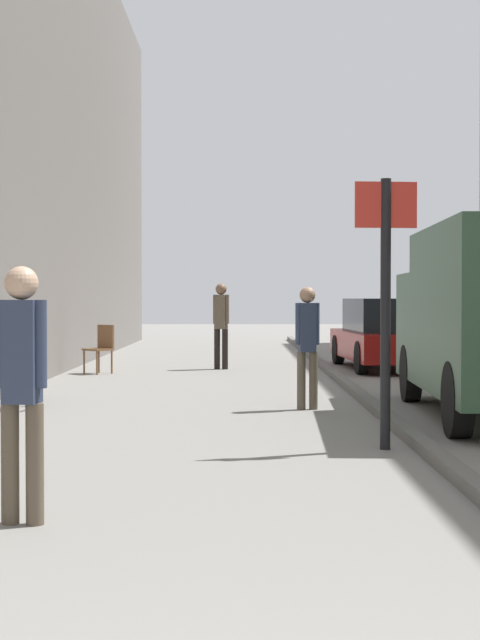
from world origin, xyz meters
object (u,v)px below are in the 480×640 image
object	(u,v)px
pedestrian_far_crossing	(303,339)
street_sign_post	(381,289)
pedestrian_main_foreground	(17,376)
pedestrian_mid_block	(216,320)
cafe_chair_near_window	(97,345)
bicycle_leaning	(30,377)
parked_car	(384,334)

from	to	relation	value
pedestrian_far_crossing	street_sign_post	xyz separation A→B (m)	(0.52, -3.27, 0.62)
pedestrian_main_foreground	pedestrian_far_crossing	bearing A→B (deg)	78.15
pedestrian_mid_block	cafe_chair_near_window	size ratio (longest dim) A/B	1.87
bicycle_leaning	cafe_chair_near_window	size ratio (longest dim) A/B	1.88
street_sign_post	parked_car	bearing A→B (deg)	-103.71
street_sign_post	bicycle_leaning	world-z (taller)	street_sign_post
pedestrian_far_crossing	cafe_chair_near_window	bearing A→B (deg)	115.18
pedestrian_main_foreground	pedestrian_mid_block	xyz separation A→B (m)	(1.01, 13.36, 0.06)
street_sign_post	bicycle_leaning	size ratio (longest dim) A/B	1.47
street_sign_post	cafe_chair_near_window	world-z (taller)	street_sign_post
bicycle_leaning	cafe_chair_near_window	distance (m)	5.31
pedestrian_main_foreground	pedestrian_mid_block	world-z (taller)	pedestrian_mid_block
street_sign_post	bicycle_leaning	bearing A→B (deg)	-47.50
pedestrian_main_foreground	street_sign_post	xyz separation A→B (m)	(2.80, 3.02, 0.59)
pedestrian_mid_block	bicycle_leaning	distance (m)	6.90
bicycle_leaning	parked_car	bearing A→B (deg)	40.79
pedestrian_far_crossing	street_sign_post	bearing A→B (deg)	-86.79
street_sign_post	bicycle_leaning	distance (m)	5.86
street_sign_post	pedestrian_main_foreground	bearing A→B (deg)	42.58
pedestrian_main_foreground	pedestrian_far_crossing	distance (m)	6.70
pedestrian_mid_block	parked_car	world-z (taller)	pedestrian_mid_block
pedestrian_far_crossing	pedestrian_main_foreground	bearing A→B (deg)	-115.69
parked_car	bicycle_leaning	bearing A→B (deg)	-135.01
pedestrian_main_foreground	pedestrian_mid_block	size ratio (longest dim) A/B	0.95
pedestrian_far_crossing	bicycle_leaning	distance (m)	3.79
pedestrian_mid_block	pedestrian_far_crossing	xyz separation A→B (m)	(1.27, -7.07, -0.09)
parked_car	pedestrian_far_crossing	bearing A→B (deg)	-109.96
street_sign_post	cafe_chair_near_window	size ratio (longest dim) A/B	2.77
pedestrian_mid_block	street_sign_post	bearing A→B (deg)	-58.38
pedestrian_main_foreground	pedestrian_far_crossing	xyz separation A→B (m)	(2.28, 6.29, -0.03)
parked_car	cafe_chair_near_window	xyz separation A→B (m)	(-5.75, -1.22, -0.17)
street_sign_post	cafe_chair_near_window	bearing A→B (deg)	-70.75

